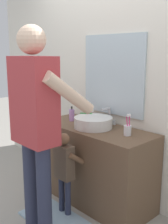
% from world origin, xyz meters
% --- Properties ---
extents(ground_plane, '(14.00, 14.00, 0.00)m').
position_xyz_m(ground_plane, '(0.00, 0.00, 0.00)').
color(ground_plane, '#9E998E').
extents(back_wall, '(4.40, 0.10, 2.70)m').
position_xyz_m(back_wall, '(0.00, 0.62, 1.35)').
color(back_wall, silver).
rests_on(back_wall, ground).
extents(vanity_cabinet, '(1.30, 0.54, 0.81)m').
position_xyz_m(vanity_cabinet, '(0.00, 0.30, 0.41)').
color(vanity_cabinet, brown).
rests_on(vanity_cabinet, ground).
extents(sink_basin, '(0.39, 0.39, 0.11)m').
position_xyz_m(sink_basin, '(0.00, 0.28, 0.87)').
color(sink_basin, silver).
rests_on(sink_basin, vanity_cabinet).
extents(faucet, '(0.18, 0.14, 0.18)m').
position_xyz_m(faucet, '(0.00, 0.51, 0.90)').
color(faucet, '#B7BABF').
rests_on(faucet, vanity_cabinet).
extents(toothbrush_cup, '(0.07, 0.07, 0.21)m').
position_xyz_m(toothbrush_cup, '(0.41, 0.32, 0.87)').
color(toothbrush_cup, silver).
rests_on(toothbrush_cup, vanity_cabinet).
extents(soap_bottle, '(0.06, 0.06, 0.16)m').
position_xyz_m(soap_bottle, '(-0.37, 0.31, 0.88)').
color(soap_bottle, '#B27FC6').
rests_on(soap_bottle, vanity_cabinet).
extents(bath_mat, '(0.64, 0.40, 0.02)m').
position_xyz_m(bath_mat, '(0.00, -0.25, 0.01)').
color(bath_mat, '#99B7CC').
rests_on(bath_mat, ground).
extents(child_toddler, '(0.26, 0.26, 0.83)m').
position_xyz_m(child_toddler, '(0.00, -0.10, 0.50)').
color(child_toddler, '#2D334C').
rests_on(child_toddler, ground).
extents(adult_parent, '(0.55, 0.58, 1.79)m').
position_xyz_m(adult_parent, '(0.03, -0.42, 1.07)').
color(adult_parent, '#2D334C').
rests_on(adult_parent, ground).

